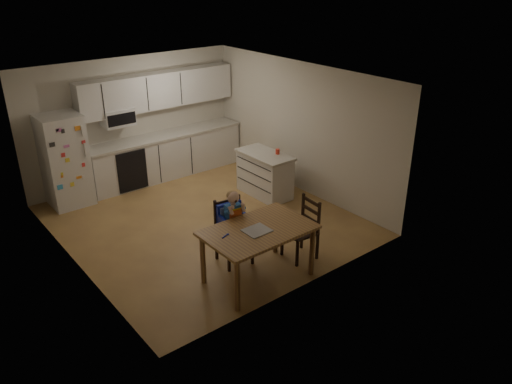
{
  "coord_description": "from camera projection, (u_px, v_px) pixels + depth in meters",
  "views": [
    {
      "loc": [
        -4.13,
        -6.61,
        4.1
      ],
      "look_at": [
        0.08,
        -1.37,
        1.02
      ],
      "focal_mm": 35.0,
      "sensor_mm": 36.0,
      "label": 1
    }
  ],
  "objects": [
    {
      "name": "chair_side",
      "position": [
        305.0,
        224.0,
        7.49
      ],
      "size": [
        0.46,
        0.46,
        0.95
      ],
      "rotation": [
        0.0,
        0.0,
        -1.67
      ],
      "color": "black",
      "rests_on": "ground"
    },
    {
      "name": "refrigerator",
      "position": [
        65.0,
        161.0,
        9.04
      ],
      "size": [
        0.72,
        0.7,
        1.7
      ],
      "primitive_type": "cube",
      "color": "silver",
      "rests_on": "ground"
    },
    {
      "name": "dining_table",
      "position": [
        258.0,
        236.0,
        6.86
      ],
      "size": [
        1.5,
        0.96,
        0.8
      ],
      "color": "brown",
      "rests_on": "ground"
    },
    {
      "name": "chair_booster",
      "position": [
        232.0,
        219.0,
        7.3
      ],
      "size": [
        0.49,
        0.49,
        1.16
      ],
      "rotation": [
        0.0,
        0.0,
        -0.13
      ],
      "color": "black",
      "rests_on": "ground"
    },
    {
      "name": "napkin",
      "position": [
        257.0,
        231.0,
        6.75
      ],
      "size": [
        0.34,
        0.3,
        0.01
      ],
      "primitive_type": "cube",
      "color": "#A2A2A7",
      "rests_on": "dining_table"
    },
    {
      "name": "room",
      "position": [
        185.0,
        146.0,
        8.57
      ],
      "size": [
        4.52,
        5.01,
        2.51
      ],
      "color": "olive",
      "rests_on": "ground"
    },
    {
      "name": "red_cup",
      "position": [
        278.0,
        152.0,
        9.35
      ],
      "size": [
        0.08,
        0.08,
        0.1
      ],
      "primitive_type": "cylinder",
      "color": "red",
      "rests_on": "kitchen_island"
    },
    {
      "name": "toddler_spoon",
      "position": [
        225.0,
        236.0,
        6.61
      ],
      "size": [
        0.12,
        0.06,
        0.02
      ],
      "primitive_type": "cylinder",
      "rotation": [
        0.0,
        1.57,
        0.35
      ],
      "color": "#1525AF",
      "rests_on": "dining_table"
    },
    {
      "name": "kitchen_island",
      "position": [
        265.0,
        174.0,
        9.57
      ],
      "size": [
        0.6,
        1.14,
        0.84
      ],
      "color": "silver",
      "rests_on": "ground"
    },
    {
      "name": "kitchen_run",
      "position": [
        162.0,
        136.0,
        10.26
      ],
      "size": [
        3.37,
        0.62,
        2.15
      ],
      "color": "silver",
      "rests_on": "ground"
    }
  ]
}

